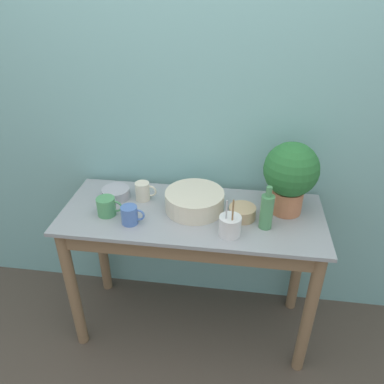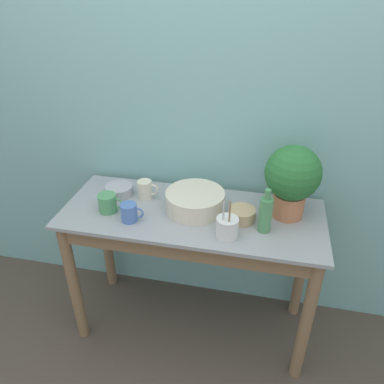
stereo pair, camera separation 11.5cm
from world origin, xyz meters
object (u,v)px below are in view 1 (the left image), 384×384
Objects in this scene: mug_blue at (130,215)px; utensil_cup at (230,226)px; bottle_tall at (267,211)px; bowl_small_steel at (116,193)px; mug_green at (107,206)px; bowl_wash_large at (195,201)px; bowl_small_tan at (242,212)px; mug_cream at (143,191)px; potted_plant at (291,174)px.

mug_blue is 0.48m from utensil_cup.
bowl_small_steel is (-0.78, 0.16, -0.07)m from bottle_tall.
utensil_cup reaches higher than mug_green.
bowl_wash_large is at bearing 163.05° from bottle_tall.
utensil_cup is (-0.05, -0.14, 0.02)m from bowl_small_tan.
mug_cream reaches higher than bowl_small_tan.
utensil_cup is (-0.27, -0.23, -0.16)m from potted_plant.
mug_green reaches higher than mug_blue.
mug_blue is 0.54m from bowl_small_tan.
potted_plant reaches higher than utensil_cup.
mug_cream is (-0.63, 0.16, -0.04)m from bottle_tall.
bowl_small_tan is at bearing 12.68° from mug_blue.
utensil_cup reaches higher than bowl_small_steel.
potted_plant reaches higher than mug_cream.
bowl_wash_large reaches higher than bowl_small_steel.
mug_green is 0.66× the size of utensil_cup.
mug_green is at bearing 172.59° from utensil_cup.
potted_plant reaches higher than mug_blue.
bowl_wash_large is at bearing -11.00° from mug_cream.
bowl_wash_large is (-0.46, -0.05, -0.16)m from potted_plant.
mug_green reaches higher than bowl_small_steel.
mug_cream is at bearing 179.46° from potted_plant.
mug_green is 0.87× the size of bowl_small_steel.
mug_cream is 0.98× the size of mug_blue.
potted_plant is 1.68× the size of bottle_tall.
bottle_tall is 0.64m from mug_blue.
bowl_small_tan is at bearing -10.49° from bowl_wash_large.
potted_plant is 0.75m from mug_cream.
potted_plant is at bearing 10.03° from mug_green.
bowl_wash_large is at bearing 14.32° from mug_green.
utensil_cup is at bearing -153.75° from bottle_tall.
bowl_small_steel is at bearing 179.48° from potted_plant.
potted_plant reaches higher than bottle_tall.
bowl_small_tan is 0.15m from utensil_cup.
potted_plant is 1.89× the size of utensil_cup.
mug_green is 1.11× the size of mug_blue.
mug_blue is 0.59× the size of utensil_cup.
utensil_cup is at bearing -21.46° from bowl_small_steel.
mug_blue is at bearing -174.93° from bottle_tall.
mug_green is at bearing -169.97° from potted_plant.
utensil_cup is (0.62, -0.24, 0.02)m from bowl_small_steel.
bowl_small_steel is at bearing 92.79° from mug_green.
potted_plant is at bearing 5.95° from bowl_wash_large.
mug_cream is (-0.28, 0.05, 0.00)m from bowl_wash_large.
mug_green is 0.16m from bowl_small_steel.
potted_plant is 2.50× the size of bowl_small_steel.
potted_plant is 0.91m from mug_green.
mug_cream is at bearing 48.64° from mug_green.
potted_plant reaches higher than mug_green.
bowl_wash_large is at bearing 169.51° from bowl_small_tan.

